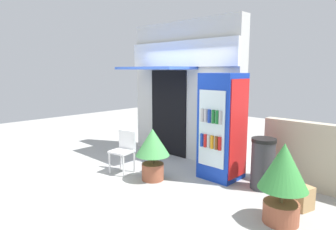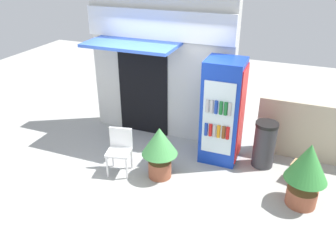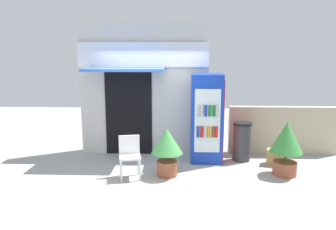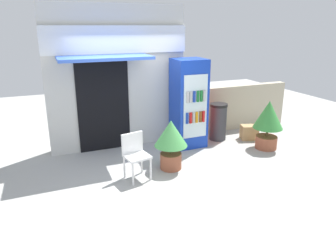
{
  "view_description": "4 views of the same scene",
  "coord_description": "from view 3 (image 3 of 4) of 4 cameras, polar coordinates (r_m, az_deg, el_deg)",
  "views": [
    {
      "loc": [
        4.27,
        -3.64,
        2.05
      ],
      "look_at": [
        0.46,
        0.3,
        1.2
      ],
      "focal_mm": 31.39,
      "sensor_mm": 36.0,
      "label": 1
    },
    {
      "loc": [
        2.39,
        -4.7,
        3.65
      ],
      "look_at": [
        0.37,
        0.44,
        1.0
      ],
      "focal_mm": 36.3,
      "sensor_mm": 36.0,
      "label": 2
    },
    {
      "loc": [
        0.69,
        -6.57,
        2.52
      ],
      "look_at": [
        0.4,
        0.33,
        1.18
      ],
      "focal_mm": 36.33,
      "sensor_mm": 36.0,
      "label": 3
    },
    {
      "loc": [
        -1.69,
        -5.04,
        2.68
      ],
      "look_at": [
        0.45,
        0.24,
        1.0
      ],
      "focal_mm": 32.57,
      "sensor_mm": 36.0,
      "label": 4
    }
  ],
  "objects": [
    {
      "name": "ground",
      "position": [
        7.07,
        -3.44,
        -9.91
      ],
      "size": [
        16.0,
        16.0,
        0.0
      ],
      "primitive_type": "plane",
      "color": "#A3A39E"
    },
    {
      "name": "stone_boundary_wall",
      "position": [
        8.71,
        18.69,
        -2.45
      ],
      "size": [
        2.6,
        0.21,
        1.16
      ],
      "primitive_type": "cube",
      "color": "#B7AD93",
      "rests_on": "ground"
    },
    {
      "name": "plastic_chair",
      "position": [
        6.82,
        -6.45,
        -6.39
      ],
      "size": [
        0.48,
        0.46,
        0.83
      ],
      "color": "white",
      "rests_on": "ground"
    },
    {
      "name": "potted_plant_curbside",
      "position": [
        7.22,
        19.23,
        -4.51
      ],
      "size": [
        0.65,
        0.65,
        1.1
      ],
      "color": "#995138",
      "rests_on": "ground"
    },
    {
      "name": "storefront_building",
      "position": [
        8.21,
        -4.13,
        4.55
      ],
      "size": [
        3.05,
        1.23,
        3.13
      ],
      "color": "silver",
      "rests_on": "ground"
    },
    {
      "name": "cardboard_box",
      "position": [
        7.92,
        17.68,
        -6.76
      ],
      "size": [
        0.46,
        0.37,
        0.35
      ],
      "primitive_type": "cube",
      "rotation": [
        0.0,
        0.0,
        -0.3
      ],
      "color": "tan",
      "rests_on": "ground"
    },
    {
      "name": "trash_bin",
      "position": [
        7.96,
        12.27,
        -4.34
      ],
      "size": [
        0.42,
        0.42,
        0.89
      ],
      "color": "#38383D",
      "rests_on": "ground"
    },
    {
      "name": "potted_plant_near_shop",
      "position": [
        6.8,
        -0.18,
        -5.34
      ],
      "size": [
        0.63,
        0.63,
        0.97
      ],
      "color": "#995138",
      "rests_on": "ground"
    },
    {
      "name": "drink_cooler",
      "position": [
        7.69,
        6.51,
        -0.52
      ],
      "size": [
        0.71,
        0.72,
        1.99
      ],
      "color": "#1438B2",
      "rests_on": "ground"
    }
  ]
}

